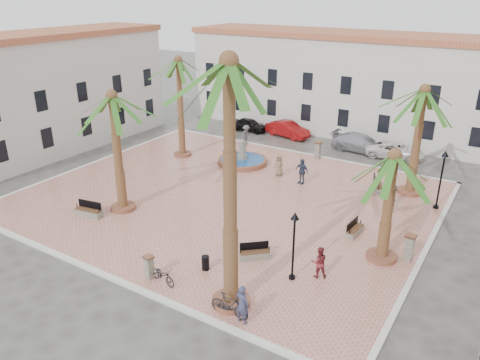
{
  "coord_description": "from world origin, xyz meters",
  "views": [
    {
      "loc": [
        16.16,
        -24.12,
        13.43
      ],
      "look_at": [
        1.0,
        0.0,
        1.6
      ],
      "focal_mm": 35.0,
      "sensor_mm": 36.0,
      "label": 1
    }
  ],
  "objects": [
    {
      "name": "bollard_se",
      "position": [
        2.08,
        -10.05,
        0.79
      ],
      "size": [
        0.52,
        0.52,
        1.24
      ],
      "rotation": [
        0.0,
        0.0,
        -0.2
      ],
      "color": "gray",
      "rests_on": "plaza"
    },
    {
      "name": "pedestrian_fountain_b",
      "position": [
        3.24,
        4.8,
        1.1
      ],
      "size": [
        1.18,
        0.69,
        1.89
      ],
      "primitive_type": "imported",
      "rotation": [
        0.0,
        0.0,
        -0.22
      ],
      "color": "#303B54",
      "rests_on": "plaza"
    },
    {
      "name": "plaza",
      "position": [
        0.0,
        0.0,
        0.07
      ],
      "size": [
        26.0,
        22.0,
        0.15
      ],
      "primitive_type": "cube",
      "color": "tan",
      "rests_on": "ground"
    },
    {
      "name": "fountain",
      "position": [
        -2.56,
        6.02,
        0.43
      ],
      "size": [
        3.98,
        3.98,
        2.06
      ],
      "color": "#93543B",
      "rests_on": "plaza"
    },
    {
      "name": "palm_nw",
      "position": [
        -7.93,
        5.05,
        7.28
      ],
      "size": [
        4.75,
        4.75,
        8.3
      ],
      "color": "#93543B",
      "rests_on": "plaza"
    },
    {
      "name": "bench_se",
      "position": [
        5.53,
        -5.74,
        0.39
      ],
      "size": [
        1.56,
        1.46,
        0.87
      ],
      "rotation": [
        0.0,
        0.0,
        0.73
      ],
      "color": "gray",
      "rests_on": "plaza"
    },
    {
      "name": "car_white",
      "position": [
        7.39,
        14.37,
        0.66
      ],
      "size": [
        4.99,
        2.84,
        1.31
      ],
      "primitive_type": "imported",
      "rotation": [
        0.0,
        0.0,
        1.71
      ],
      "color": "white",
      "rests_on": "ground"
    },
    {
      "name": "cyclist_a",
      "position": [
        7.65,
        -10.4,
        1.06
      ],
      "size": [
        0.7,
        0.49,
        1.81
      ],
      "primitive_type": "imported",
      "rotation": [
        0.0,
        0.0,
        3.05
      ],
      "color": "#373955",
      "rests_on": "plaza"
    },
    {
      "name": "bench_s",
      "position": [
        -5.76,
        -7.01,
        0.42
      ],
      "size": [
        1.85,
        0.85,
        0.94
      ],
      "rotation": [
        0.0,
        0.0,
        0.17
      ],
      "color": "gray",
      "rests_on": "plaza"
    },
    {
      "name": "palm_ne",
      "position": [
        10.34,
        7.28,
        6.51
      ],
      "size": [
        5.31,
        5.31,
        7.58
      ],
      "color": "#93543B",
      "rests_on": "plaza"
    },
    {
      "name": "building_west",
      "position": [
        -19.0,
        0.0,
        5.02
      ],
      "size": [
        6.4,
        24.4,
        10.0
      ],
      "rotation": [
        0.0,
        0.0,
        1.57
      ],
      "color": "silver",
      "rests_on": "ground"
    },
    {
      "name": "car_silver",
      "position": [
        4.39,
        14.5,
        0.76
      ],
      "size": [
        5.31,
        2.33,
        1.52
      ],
      "primitive_type": "imported",
      "rotation": [
        0.0,
        0.0,
        1.53
      ],
      "color": "#AEACB5",
      "rests_on": "ground"
    },
    {
      "name": "palm_s",
      "position": [
        6.55,
        -9.6,
        9.85
      ],
      "size": [
        5.65,
        5.65,
        11.15
      ],
      "color": "#93543B",
      "rests_on": "plaza"
    },
    {
      "name": "lamppost_s",
      "position": [
        8.02,
        -6.37,
        2.61
      ],
      "size": [
        0.39,
        0.39,
        3.63
      ],
      "color": "black",
      "rests_on": "plaza"
    },
    {
      "name": "kerb_e",
      "position": [
        13.0,
        0.0,
        0.08
      ],
      "size": [
        0.3,
        22.3,
        0.16
      ],
      "primitive_type": "cube",
      "color": "silver",
      "rests_on": "ground"
    },
    {
      "name": "lamppost_e",
      "position": [
        12.4,
        5.73,
        2.81
      ],
      "size": [
        0.43,
        0.43,
        3.92
      ],
      "color": "black",
      "rests_on": "plaza"
    },
    {
      "name": "bollard_e",
      "position": [
        12.4,
        -1.64,
        0.91
      ],
      "size": [
        0.57,
        0.57,
        1.48
      ],
      "rotation": [
        0.0,
        0.0,
        -0.08
      ],
      "color": "gray",
      "rests_on": "plaza"
    },
    {
      "name": "bicycle_b",
      "position": [
        6.99,
        -10.38,
        0.71
      ],
      "size": [
        1.88,
        0.6,
        1.12
      ],
      "primitive_type": "imported",
      "rotation": [
        0.0,
        0.0,
        1.61
      ],
      "color": "black",
      "rests_on": "plaza"
    },
    {
      "name": "bench_e",
      "position": [
        9.11,
        -0.45,
        0.39
      ],
      "size": [
        0.61,
        1.63,
        0.84
      ],
      "rotation": [
        0.0,
        0.0,
        1.49
      ],
      "color": "gray",
      "rests_on": "plaza"
    },
    {
      "name": "bicycle_a",
      "position": [
        2.89,
        -10.01,
        0.59
      ],
      "size": [
        1.76,
        0.87,
        0.89
      ],
      "primitive_type": "imported",
      "rotation": [
        0.0,
        0.0,
        1.4
      ],
      "color": "black",
      "rests_on": "plaza"
    },
    {
      "name": "kerb_w",
      "position": [
        -13.0,
        0.0,
        0.08
      ],
      "size": [
        0.3,
        22.3,
        0.16
      ],
      "primitive_type": "cube",
      "color": "silver",
      "rests_on": "ground"
    },
    {
      "name": "palm_e",
      "position": [
        11.2,
        -2.22,
        5.12
      ],
      "size": [
        5.17,
        5.17,
        6.12
      ],
      "color": "#93543B",
      "rests_on": "plaza"
    },
    {
      "name": "bollard_n",
      "position": [
        2.09,
        10.4,
        0.89
      ],
      "size": [
        0.53,
        0.53,
        1.43
      ],
      "rotation": [
        0.0,
        0.0,
        -0.04
      ],
      "color": "gray",
      "rests_on": "plaza"
    },
    {
      "name": "ground",
      "position": [
        0.0,
        0.0,
        0.0
      ],
      "size": [
        120.0,
        120.0,
        0.0
      ],
      "primitive_type": "plane",
      "color": "#56544F",
      "rests_on": "ground"
    },
    {
      "name": "kerb_n",
      "position": [
        0.0,
        11.0,
        0.08
      ],
      "size": [
        26.3,
        0.3,
        0.16
      ],
      "primitive_type": "cube",
      "color": "silver",
      "rests_on": "ground"
    },
    {
      "name": "pedestrian_north",
      "position": [
        -4.88,
        10.4,
        1.05
      ],
      "size": [
        0.94,
        1.3,
        1.8
      ],
      "primitive_type": "imported",
      "rotation": [
        0.0,
        0.0,
        1.32
      ],
      "color": "#4A4A4F",
      "rests_on": "plaza"
    },
    {
      "name": "building_north",
      "position": [
        -0.0,
        19.99,
        4.77
      ],
      "size": [
        30.4,
        7.4,
        9.5
      ],
      "color": "silver",
      "rests_on": "ground"
    },
    {
      "name": "bench_ne",
      "position": [
        8.31,
        6.48,
        0.44
      ],
      "size": [
        1.23,
        2.0,
        1.01
      ],
      "rotation": [
        0.0,
        0.0,
        1.94
      ],
      "color": "gray",
      "rests_on": "plaza"
    },
    {
      "name": "car_red",
      "position": [
        -2.99,
        14.97,
        0.74
      ],
      "size": [
        4.71,
        2.47,
        1.48
      ],
      "primitive_type": "imported",
      "rotation": [
        0.0,
        0.0,
        1.36
      ],
      "color": "maroon",
      "rests_on": "ground"
    },
    {
      "name": "car_black",
      "position": [
        -7.11,
        14.69,
        0.64
      ],
      "size": [
        3.76,
        1.57,
        1.27
      ],
      "primitive_type": "imported",
      "rotation": [
        0.0,
        0.0,
        1.59
      ],
      "color": "black",
      "rests_on": "ground"
    },
    {
      "name": "palm_sw",
      "position": [
        -4.66,
        -5.15,
        6.66
      ],
      "size": [
        5.21,
        5.21,
        7.72
      ],
      "color": "#93543B",
      "rests_on": "plaza"
    },
    {
      "name": "litter_bin",
      "position": [
        3.95,
        -7.98,
        0.53
      ],
      "size": [
        0.39,
        0.39,
        0.76
      ],
      "primitive_type": "cylinder",
      "color": "black",
      "rests_on": "plaza"
    },
    {
      "name": "cyclist_b",
      "position": [
        9.04,
        -5.53,
        0.97
      ],
      "size": [
        1.01,
        0.95,
        1.65
      ],
      "primitive_type": "imported",
      "rotation": [
        0.0,
        0.0,
        3.7
      ],
      "color": "maroon",
      "rests_on": "plaza"
    },
    {
      "name": "pedestrian_east",
      "position": [
        9.91,
        4.35,
        0.93
      ],
      "size": [
        0.53,
        1.46,
        1.55
      ],
      "primitive_type": "imported",
      "rotation": [
        0.0,
        0.0,
        -1.52
      ],
      "color": "#635B4C",
      "rests_on": "plaza"
    },
    {
      "name": "kerb_s",
      "position": [
        0.0,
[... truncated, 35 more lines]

